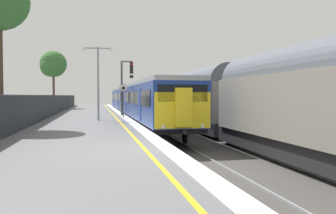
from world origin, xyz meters
TOP-DOWN VIEW (x-y plane):
  - ground at (2.64, 0.00)m, footprint 17.40×110.00m
  - commuter_train_at_platform at (2.10, 24.39)m, footprint 2.83×40.28m
  - freight_train_adjacent_track at (6.10, 14.85)m, footprint 2.60×41.17m
  - signal_gantry at (0.63, 19.00)m, footprint 1.10×0.24m
  - speed_limit_sign at (0.25, 15.94)m, footprint 0.59×0.08m
  - platform_lamp_mid at (-1.69, 12.97)m, footprint 2.00×0.20m
  - background_tree_left at (-7.49, 37.10)m, footprint 3.52×3.63m

SIDE VIEW (x-z plane):
  - ground at x=2.64m, z-range -1.21..0.00m
  - commuter_train_at_platform at x=2.10m, z-range -0.64..3.17m
  - freight_train_adjacent_track at x=6.10m, z-range -0.78..3.90m
  - speed_limit_sign at x=0.25m, z-range 0.36..2.95m
  - signal_gantry at x=0.63m, z-range 0.60..5.32m
  - platform_lamp_mid at x=-1.69m, z-range 0.49..5.52m
  - background_tree_left at x=-7.49m, z-range 1.94..9.64m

